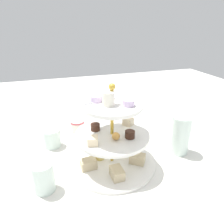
# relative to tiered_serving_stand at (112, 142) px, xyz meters

# --- Properties ---
(ground_plane) EXTENTS (2.40, 2.40, 0.00)m
(ground_plane) POSITION_rel_tiered_serving_stand_xyz_m (-0.00, -0.00, -0.08)
(ground_plane) COLOR silver
(tiered_serving_stand) EXTENTS (0.29, 0.29, 0.27)m
(tiered_serving_stand) POSITION_rel_tiered_serving_stand_xyz_m (0.00, 0.00, 0.00)
(tiered_serving_stand) COLOR white
(tiered_serving_stand) RESTS_ON ground_plane
(water_glass_tall_right) EXTENTS (0.07, 0.07, 0.14)m
(water_glass_tall_right) POSITION_rel_tiered_serving_stand_xyz_m (-0.25, 0.01, -0.01)
(water_glass_tall_right) COLOR silver
(water_glass_tall_right) RESTS_ON ground_plane
(water_glass_short_left) EXTENTS (0.06, 0.06, 0.07)m
(water_glass_short_left) POSITION_rel_tiered_serving_stand_xyz_m (0.18, -0.17, -0.05)
(water_glass_short_left) COLOR silver
(water_glass_short_left) RESTS_ON ground_plane
(teacup_with_saucer) EXTENTS (0.09, 0.09, 0.05)m
(teacup_with_saucer) POSITION_rel_tiered_serving_stand_xyz_m (0.07, -0.25, -0.06)
(teacup_with_saucer) COLOR white
(teacup_with_saucer) RESTS_ON ground_plane
(butter_knife_right) EXTENTS (0.14, 0.12, 0.00)m
(butter_knife_right) POSITION_rel_tiered_serving_stand_xyz_m (-0.15, -0.26, -0.08)
(butter_knife_right) COLOR silver
(butter_knife_right) RESTS_ON ground_plane
(water_glass_mid_back) EXTENTS (0.06, 0.06, 0.09)m
(water_glass_mid_back) POSITION_rel_tiered_serving_stand_xyz_m (0.21, 0.06, -0.04)
(water_glass_mid_back) COLOR silver
(water_glass_mid_back) RESTS_ON ground_plane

